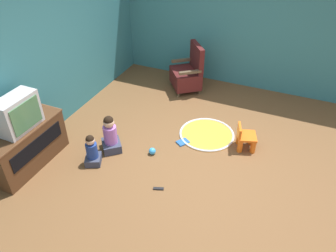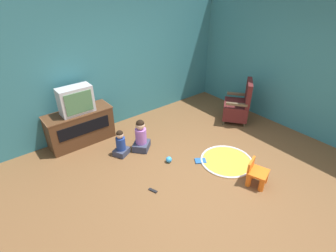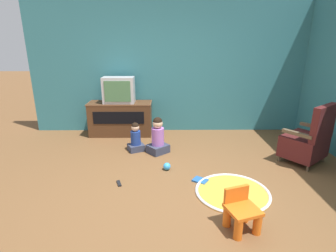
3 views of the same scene
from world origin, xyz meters
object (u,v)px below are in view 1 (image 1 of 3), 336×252
object	(u,v)px
black_armchair	(188,73)
child_watching_center	(110,136)
book	(183,142)
yellow_kid_chair	(245,138)
toy_ball	(152,151)
remote_control	(158,189)
television	(18,113)
tv_cabinet	(26,145)
child_watching_left	(92,151)

from	to	relation	value
black_armchair	child_watching_center	bearing A→B (deg)	-47.93
book	black_armchair	bearing A→B (deg)	-127.67
yellow_kid_chair	toy_ball	world-z (taller)	yellow_kid_chair
book	remote_control	world-z (taller)	book
black_armchair	child_watching_center	xyz separation A→B (m)	(-2.39, 0.43, -0.09)
toy_ball	black_armchair	bearing A→B (deg)	6.15
television	black_armchair	world-z (taller)	television
child_watching_center	toy_ball	size ratio (longest dim) A/B	5.73
tv_cabinet	yellow_kid_chair	xyz separation A→B (m)	(1.72, -2.97, -0.17)
toy_ball	book	bearing A→B (deg)	-36.96
child_watching_left	child_watching_center	size ratio (longest dim) A/B	0.81
tv_cabinet	child_watching_left	bearing A→B (deg)	-65.57
yellow_kid_chair	toy_ball	size ratio (longest dim) A/B	3.78
television	remote_control	size ratio (longest dim) A/B	3.98
toy_ball	remote_control	distance (m)	0.79
tv_cabinet	book	size ratio (longest dim) A/B	5.17
television	book	bearing A→B (deg)	-53.86
black_armchair	child_watching_left	size ratio (longest dim) A/B	1.87
tv_cabinet	television	xyz separation A→B (m)	(0.00, -0.05, 0.59)
black_armchair	toy_ball	bearing A→B (deg)	-31.68
tv_cabinet	black_armchair	xyz separation A→B (m)	(3.19, -1.40, 0.01)
child_watching_center	book	distance (m)	1.22
black_armchair	book	world-z (taller)	black_armchair
child_watching_left	child_watching_center	xyz separation A→B (m)	(0.40, -0.09, 0.05)
yellow_kid_chair	remote_control	bearing A→B (deg)	128.91
child_watching_center	tv_cabinet	bearing A→B (deg)	88.73
child_watching_center	remote_control	world-z (taller)	child_watching_center
book	child_watching_center	bearing A→B (deg)	-24.78
black_armchair	child_watching_left	xyz separation A→B (m)	(-2.79, 0.52, -0.14)
television	tv_cabinet	bearing A→B (deg)	90.00
television	child_watching_center	size ratio (longest dim) A/B	0.96
tv_cabinet	black_armchair	world-z (taller)	black_armchair
child_watching_center	child_watching_left	bearing A→B (deg)	126.65
black_armchair	book	distance (m)	1.90
child_watching_left	book	world-z (taller)	child_watching_left
tv_cabinet	book	distance (m)	2.48
tv_cabinet	child_watching_left	distance (m)	0.98
television	toy_ball	bearing A→B (deg)	-59.10
yellow_kid_chair	child_watching_center	distance (m)	2.20
yellow_kid_chair	book	world-z (taller)	yellow_kid_chair
black_armchair	toy_ball	distance (m)	2.27
tv_cabinet	yellow_kid_chair	distance (m)	3.44
tv_cabinet	child_watching_left	world-z (taller)	tv_cabinet
television	yellow_kid_chair	xyz separation A→B (m)	(1.72, -2.93, -0.76)
black_armchair	child_watching_left	world-z (taller)	black_armchair
television	remote_control	bearing A→B (deg)	-81.77
television	child_watching_center	world-z (taller)	television
child_watching_center	book	xyz separation A→B (m)	(0.62, -1.02, -0.27)
black_armchair	child_watching_center	world-z (taller)	black_armchair
tv_cabinet	child_watching_center	bearing A→B (deg)	-50.70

